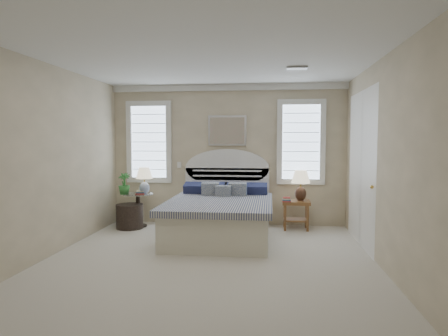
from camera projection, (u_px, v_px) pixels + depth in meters
floor at (208, 262)px, 5.34m from camera, size 4.50×5.00×0.01m
ceiling at (207, 58)px, 5.15m from camera, size 4.50×5.00×0.01m
wall_back at (227, 155)px, 7.72m from camera, size 4.50×0.02×2.70m
wall_left at (46, 161)px, 5.50m from camera, size 0.02×5.00×2.70m
wall_right at (385, 163)px, 4.99m from camera, size 0.02×5.00×2.70m
crown_molding at (227, 87)px, 7.59m from camera, size 4.50×0.08×0.12m
hvac_vent at (297, 68)px, 5.81m from camera, size 0.30×0.20×0.02m
switch_plate at (179, 165)px, 7.83m from camera, size 0.08×0.01×0.12m
window_left at (149, 142)px, 7.86m from camera, size 0.90×0.06×1.60m
window_right at (301, 142)px, 7.53m from camera, size 0.90×0.06×1.60m
painting at (227, 131)px, 7.65m from camera, size 0.74×0.04×0.58m
closet_door at (361, 168)px, 6.19m from camera, size 0.02×1.80×2.40m
bed at (221, 214)px, 6.76m from camera, size 1.72×2.28×1.47m
side_table_left at (138, 206)px, 7.53m from camera, size 0.56×0.56×0.63m
nightstand_right at (296, 209)px, 7.30m from camera, size 0.50×0.40×0.53m
floor_pot at (130, 216)px, 7.40m from camera, size 0.54×0.54×0.45m
lamp_left at (144, 178)px, 7.45m from camera, size 0.38×0.38×0.50m
lamp_right at (301, 182)px, 7.29m from camera, size 0.36×0.36×0.56m
potted_plant at (124, 184)px, 7.41m from camera, size 0.23×0.23×0.40m
books_left at (140, 193)px, 7.43m from camera, size 0.16×0.12×0.06m
books_right at (286, 200)px, 7.15m from camera, size 0.17×0.13×0.09m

